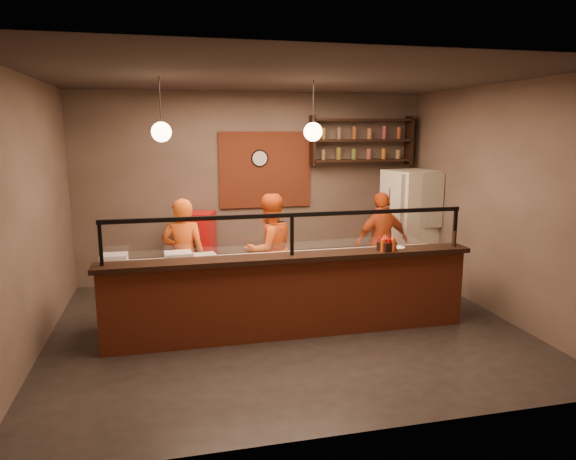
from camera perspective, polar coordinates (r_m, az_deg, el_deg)
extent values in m
plane|color=black|center=(6.93, -0.18, -10.75)|extent=(6.00, 6.00, 0.00)
plane|color=#362E2A|center=(6.47, -0.20, 16.61)|extent=(6.00, 6.00, 0.00)
plane|color=#6A5A4E|center=(8.94, -3.82, 4.76)|extent=(6.00, 0.00, 6.00)
plane|color=#6A5A4E|center=(6.53, -26.78, 1.29)|extent=(0.00, 5.00, 5.00)
plane|color=#6A5A4E|center=(7.75, 21.99, 3.02)|extent=(0.00, 5.00, 5.00)
plane|color=#6A5A4E|center=(4.16, 7.65, -2.56)|extent=(6.00, 0.00, 6.00)
cube|color=#983E21|center=(8.92, -2.54, 6.69)|extent=(1.60, 0.04, 1.30)
cube|color=#983E21|center=(6.48, 0.43, -7.60)|extent=(4.60, 0.25, 1.00)
cube|color=black|center=(6.33, 0.43, -3.05)|extent=(4.70, 0.37, 0.06)
cube|color=gray|center=(6.97, -0.55, -6.91)|extent=(4.60, 0.75, 0.85)
cube|color=silver|center=(6.84, -0.56, -3.32)|extent=(4.60, 0.75, 0.05)
cube|color=white|center=(6.27, 0.44, -0.57)|extent=(4.40, 0.02, 0.50)
cube|color=black|center=(6.23, 0.44, 1.68)|extent=(4.50, 0.05, 0.05)
cube|color=black|center=(6.15, -20.11, -1.49)|extent=(0.04, 0.04, 0.50)
cube|color=black|center=(6.27, 0.44, -0.57)|extent=(0.04, 0.04, 0.50)
cube|color=black|center=(7.12, 18.06, 0.28)|extent=(0.04, 0.04, 0.50)
cube|color=black|center=(9.24, 8.14, 7.67)|extent=(1.80, 0.28, 0.04)
cube|color=black|center=(9.22, 8.20, 9.84)|extent=(1.80, 0.28, 0.04)
cube|color=black|center=(9.22, 8.26, 12.02)|extent=(1.80, 0.28, 0.04)
cube|color=black|center=(8.94, 2.74, 9.91)|extent=(0.04, 0.28, 0.85)
cube|color=black|center=(9.59, 13.29, 9.70)|extent=(0.04, 0.28, 0.85)
cylinder|color=black|center=(8.88, -3.18, 7.96)|extent=(0.30, 0.04, 0.30)
cylinder|color=black|center=(6.48, -14.04, 13.62)|extent=(0.01, 0.01, 0.60)
sphere|color=#F8C988|center=(6.47, -13.89, 10.53)|extent=(0.24, 0.24, 0.24)
cylinder|color=black|center=(6.74, 2.82, 13.81)|extent=(0.01, 0.01, 0.60)
sphere|color=#F8C988|center=(6.73, 2.79, 10.83)|extent=(0.24, 0.24, 0.24)
imported|color=#DE5614|center=(7.34, -11.49, -2.93)|extent=(0.67, 0.51, 1.66)
imported|color=#DB5414|center=(7.57, -2.11, -2.24)|extent=(0.99, 0.90, 1.67)
imported|color=#C64512|center=(8.35, 10.37, -1.36)|extent=(0.99, 0.54, 1.61)
cube|color=#EDEAC9|center=(9.10, 13.44, 0.48)|extent=(0.95, 0.91, 1.91)
cube|color=red|center=(8.65, -9.98, -2.14)|extent=(0.66, 0.63, 1.25)
cylinder|color=silver|center=(6.78, -3.93, -3.20)|extent=(0.62, 0.62, 0.01)
cube|color=white|center=(6.61, -12.09, -3.12)|extent=(0.35, 0.29, 0.17)
cube|color=silver|center=(6.75, -18.75, -3.22)|extent=(0.32, 0.26, 0.16)
cube|color=silver|center=(6.59, -9.22, -3.20)|extent=(0.30, 0.25, 0.13)
cylinder|color=gold|center=(6.69, -13.40, -3.47)|extent=(0.31, 0.25, 0.06)
cube|color=black|center=(6.67, 10.90, -1.77)|extent=(0.25, 0.23, 0.11)
cylinder|color=black|center=(7.11, 18.03, -0.96)|extent=(0.05, 0.05, 0.20)
cylinder|color=white|center=(6.85, 12.09, -1.92)|extent=(0.22, 0.22, 0.01)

